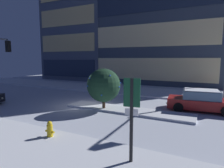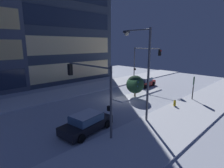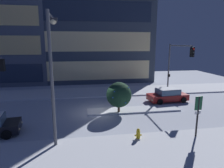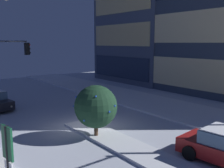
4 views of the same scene
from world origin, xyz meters
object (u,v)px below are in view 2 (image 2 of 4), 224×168
street_lamp_arched (142,63)px  decorated_tree_median (135,84)px  parking_info_sign (193,85)px  traffic_light_corner_near_left (91,84)px  fire_hydrant (175,104)px  car_near (87,123)px  traffic_light_corner_far_right (144,59)px  car_far (145,82)px

street_lamp_arched → decorated_tree_median: 7.84m
parking_info_sign → decorated_tree_median: 7.21m
traffic_light_corner_near_left → fire_hydrant: traffic_light_corner_near_left is taller
car_near → parking_info_sign: (14.48, -2.64, 1.22)m
street_lamp_arched → traffic_light_corner_near_left: bearing=70.9°
traffic_light_corner_far_right → decorated_tree_median: traffic_light_corner_far_right is taller
traffic_light_corner_far_right → decorated_tree_median: size_ratio=2.16×
street_lamp_arched → parking_info_sign: street_lamp_arched is taller
car_near → traffic_light_corner_far_right: 19.84m
car_far → traffic_light_corner_far_right: (1.65, 1.51, 3.72)m
traffic_light_corner_near_left → decorated_tree_median: (9.69, 3.21, -2.11)m
traffic_light_corner_far_right → decorated_tree_median: 9.32m
street_lamp_arched → car_far: bearing=-56.9°
traffic_light_corner_far_right → car_near: bearing=-67.3°
car_near → fire_hydrant: car_near is taller
street_lamp_arched → fire_hydrant: (5.42, -0.75, -4.94)m
car_far → decorated_tree_median: bearing=19.3°
traffic_light_corner_far_right → traffic_light_corner_near_left: bearing=-66.5°
car_far → street_lamp_arched: (-11.29, -7.59, 4.64)m
car_far → decorated_tree_median: decorated_tree_median is taller
parking_info_sign → decorated_tree_median: parking_info_sign is taller
car_far → car_near: bearing=14.5°
traffic_light_corner_near_left → decorated_tree_median: bearing=-71.7°
car_far → parking_info_sign: size_ratio=1.53×
traffic_light_corner_near_left → street_lamp_arched: size_ratio=0.68×
fire_hydrant → parking_info_sign: (4.03, -0.33, 1.52)m
car_far → traffic_light_corner_far_right: bearing=-143.3°
street_lamp_arched → fire_hydrant: bearing=-98.7°
car_far → traffic_light_corner_near_left: 17.25m
car_near → decorated_tree_median: decorated_tree_median is taller
car_near → fire_hydrant: (10.45, -2.31, -0.30)m
street_lamp_arched → fire_hydrant: size_ratio=9.71×
car_far → fire_hydrant: size_ratio=5.37×
car_near → traffic_light_corner_near_left: size_ratio=0.84×
street_lamp_arched → parking_info_sign: 10.10m
fire_hydrant → parking_info_sign: size_ratio=0.28×
car_near → street_lamp_arched: 7.02m
car_near → decorated_tree_median: bearing=9.2°
street_lamp_arched → decorated_tree_median: (5.14, 4.71, -3.58)m
car_near → decorated_tree_median: 10.71m
car_near → traffic_light_corner_far_right: (17.97, 7.53, 3.72)m
car_near → car_far: 17.40m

